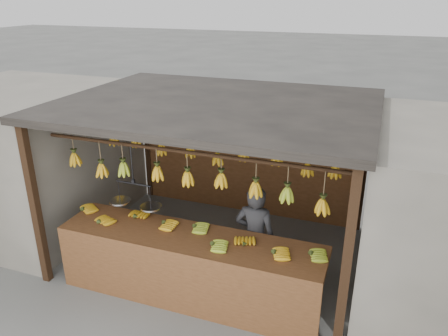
% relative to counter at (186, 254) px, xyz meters
% --- Properties ---
extents(ground, '(80.00, 80.00, 0.00)m').
position_rel_counter_xyz_m(ground, '(-0.05, 1.23, -0.71)').
color(ground, '#5B5B57').
extents(stall, '(4.30, 3.30, 2.40)m').
position_rel_counter_xyz_m(stall, '(-0.05, 1.55, 1.26)').
color(stall, black).
rests_on(stall, ground).
extents(neighbor_left, '(3.00, 3.00, 2.30)m').
position_rel_counter_xyz_m(neighbor_left, '(-3.65, 1.23, 0.44)').
color(neighbor_left, slate).
rests_on(neighbor_left, ground).
extents(counter, '(3.56, 0.79, 0.96)m').
position_rel_counter_xyz_m(counter, '(0.00, 0.00, 0.00)').
color(counter, brown).
rests_on(counter, ground).
extents(hanging_bananas, '(3.54, 2.25, 0.40)m').
position_rel_counter_xyz_m(hanging_bananas, '(-0.05, 1.23, 0.93)').
color(hanging_bananas, '#CA9115').
rests_on(hanging_bananas, ground).
extents(balance_scale, '(0.76, 0.29, 0.85)m').
position_rel_counter_xyz_m(balance_scale, '(-0.83, 0.23, 0.50)').
color(balance_scale, black).
rests_on(balance_scale, ground).
extents(vendor, '(0.56, 0.37, 1.50)m').
position_rel_counter_xyz_m(vendor, '(0.72, 0.63, 0.04)').
color(vendor, '#262628').
rests_on(vendor, ground).
extents(bag_bundles, '(0.08, 0.26, 1.17)m').
position_rel_counter_xyz_m(bag_bundles, '(1.89, 2.58, 0.28)').
color(bag_bundles, '#199926').
rests_on(bag_bundles, ground).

